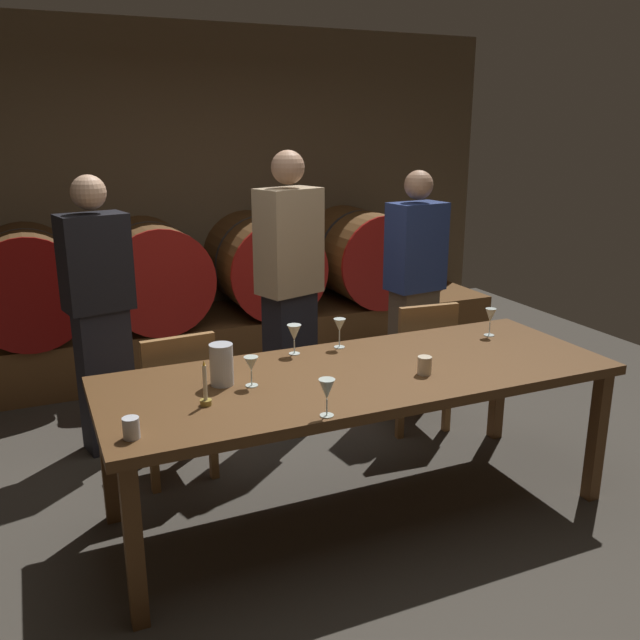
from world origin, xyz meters
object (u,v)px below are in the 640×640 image
object	(u,v)px
guest_left	(100,315)
cup_right	(425,365)
wine_glass_far_left	(251,365)
wine_glass_center	(294,333)
wine_glass_far_right	(490,316)
chair_right	(419,359)
candle_center	(205,393)
wine_glass_right	(340,326)
wine_barrel_far_right	(361,255)
wine_barrel_center_left	(151,272)
dining_table	(361,383)
wine_barrel_center_right	(262,263)
wine_glass_left	(327,390)
cup_left	(131,428)
pitcher	(222,364)
wine_barrel_far_left	(28,283)
chair_left	(176,398)
guest_right	(415,288)

from	to	relation	value
guest_left	cup_right	world-z (taller)	guest_left
guest_left	wine_glass_far_left	distance (m)	1.36
wine_glass_center	wine_glass_far_right	distance (m)	1.17
chair_right	wine_glass_far_left	size ratio (longest dim) A/B	6.08
candle_center	wine_glass_right	world-z (taller)	candle_center
candle_center	wine_barrel_far_right	bearing A→B (deg)	51.58
wine_barrel_center_left	dining_table	bearing A→B (deg)	-77.63
wine_barrel_center_right	wine_glass_left	xyz separation A→B (m)	(-0.75, -3.02, 0.07)
wine_glass_left	wine_glass_right	distance (m)	0.92
wine_glass_center	cup_left	world-z (taller)	wine_glass_center
wine_barrel_center_right	wine_glass_left	bearing A→B (deg)	-103.95
wine_glass_center	cup_left	bearing A→B (deg)	-144.48
wine_glass_left	wine_glass_center	size ratio (longest dim) A/B	1.01
wine_glass_center	cup_right	world-z (taller)	wine_glass_center
wine_barrel_center_left	wine_glass_right	bearing A→B (deg)	-74.12
wine_barrel_far_right	pitcher	xyz separation A→B (m)	(-2.01, -2.49, 0.06)
wine_glass_left	wine_barrel_far_left	bearing A→B (deg)	110.12
chair_left	wine_glass_far_right	bearing A→B (deg)	160.18
guest_right	guest_left	bearing A→B (deg)	-11.19
wine_barrel_far_left	cup_right	xyz separation A→B (m)	(1.75, -2.76, 0.00)
wine_barrel_far_left	wine_glass_far_left	world-z (taller)	wine_barrel_far_left
wine_barrel_center_right	wine_glass_left	distance (m)	3.11
wine_glass_right	wine_glass_far_right	bearing A→B (deg)	-9.82
wine_glass_right	chair_right	bearing A→B (deg)	25.18
dining_table	candle_center	size ratio (longest dim) A/B	12.32
dining_table	wine_glass_right	xyz separation A→B (m)	(0.06, 0.38, 0.19)
chair_left	guest_right	size ratio (longest dim) A/B	0.53
wine_barrel_center_right	wine_glass_far_right	bearing A→B (deg)	-76.15
chair_right	wine_glass_center	bearing A→B (deg)	23.99
wine_barrel_far_left	wine_glass_right	bearing A→B (deg)	-55.11
wine_glass_far_right	wine_glass_right	bearing A→B (deg)	170.18
candle_center	pitcher	xyz separation A→B (m)	(0.13, 0.21, 0.04)
guest_right	pitcher	distance (m)	1.99
cup_left	cup_right	world-z (taller)	cup_right
wine_barrel_far_left	pitcher	size ratio (longest dim) A/B	4.80
wine_barrel_center_left	wine_glass_right	world-z (taller)	wine_barrel_center_left
dining_table	cup_left	distance (m)	1.21
wine_barrel_far_left	wine_barrel_center_right	distance (m)	1.86
wine_barrel_center_left	guest_right	bearing A→B (deg)	-42.54
wine_barrel_far_left	wine_barrel_center_left	bearing A→B (deg)	0.00
wine_barrel_far_left	wine_barrel_far_right	xyz separation A→B (m)	(2.81, 0.00, 0.00)
wine_barrel_center_left	wine_barrel_center_right	world-z (taller)	same
wine_glass_center	cup_left	xyz separation A→B (m)	(-0.96, -0.68, -0.07)
wine_barrel_far_left	chair_left	xyz separation A→B (m)	(0.69, -1.88, -0.33)
chair_right	wine_barrel_center_left	bearing A→B (deg)	-48.86
wine_barrel_far_right	cup_left	distance (m)	3.82
wine_barrel_center_right	cup_right	xyz separation A→B (m)	(-0.10, -2.76, 0.00)
wine_glass_far_right	cup_left	bearing A→B (deg)	-165.93
wine_glass_left	wine_glass_center	world-z (taller)	wine_glass_left
guest_left	wine_glass_left	distance (m)	1.85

